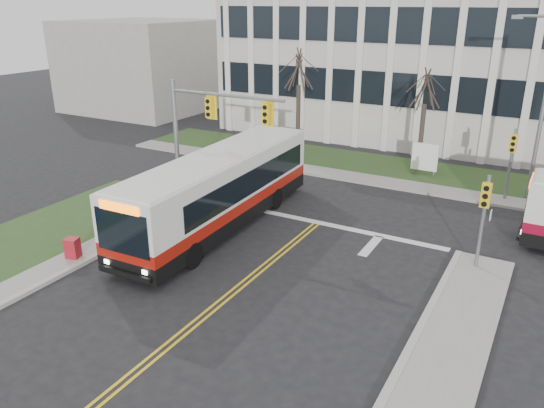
{
  "coord_description": "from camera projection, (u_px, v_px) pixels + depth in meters",
  "views": [
    {
      "loc": [
        9.22,
        -12.69,
        9.7
      ],
      "look_at": [
        -0.52,
        4.73,
        2.0
      ],
      "focal_mm": 35.0,
      "sensor_mm": 36.0,
      "label": 1
    }
  ],
  "objects": [
    {
      "name": "tree_left",
      "position": [
        299.0,
        71.0,
        33.43
      ],
      "size": [
        1.8,
        1.8,
        7.7
      ],
      "color": "#42352B",
      "rests_on": "ground"
    },
    {
      "name": "mast_arm_signal",
      "position": [
        203.0,
        124.0,
        24.88
      ],
      "size": [
        6.11,
        0.38,
        6.2
      ],
      "color": "slate",
      "rests_on": "ground"
    },
    {
      "name": "ground",
      "position": [
        218.0,
        305.0,
        18.03
      ],
      "size": [
        120.0,
        120.0,
        0.0
      ],
      "primitive_type": "plane",
      "color": "black",
      "rests_on": "ground"
    },
    {
      "name": "tree_mid",
      "position": [
        426.0,
        90.0,
        30.17
      ],
      "size": [
        1.8,
        1.8,
        6.82
      ],
      "color": "#42352B",
      "rests_on": "ground"
    },
    {
      "name": "directory_sign",
      "position": [
        425.0,
        157.0,
        30.71
      ],
      "size": [
        1.5,
        0.12,
        2.0
      ],
      "color": "slate",
      "rests_on": "ground"
    },
    {
      "name": "signal_pole_near",
      "position": [
        484.0,
        210.0,
        19.46
      ],
      "size": [
        0.34,
        0.39,
        3.8
      ],
      "color": "slate",
      "rests_on": "ground"
    },
    {
      "name": "newspaper_box_red",
      "position": [
        73.0,
        249.0,
        20.96
      ],
      "size": [
        0.61,
        0.58,
        0.95
      ],
      "primitive_type": "cube",
      "rotation": [
        0.0,
        0.0,
        0.3
      ],
      "color": "maroon",
      "rests_on": "ground"
    },
    {
      "name": "building_annex",
      "position": [
        146.0,
        65.0,
        49.6
      ],
      "size": [
        12.0,
        12.0,
        8.0
      ],
      "primitive_type": "cube",
      "color": "#9E9B93",
      "rests_on": "ground"
    },
    {
      "name": "bus_main",
      "position": [
        219.0,
        192.0,
        23.75
      ],
      "size": [
        3.08,
        12.51,
        3.32
      ],
      "primitive_type": null,
      "rotation": [
        0.0,
        0.0,
        0.03
      ],
      "color": "silver",
      "rests_on": "ground"
    },
    {
      "name": "office_building",
      "position": [
        511.0,
        55.0,
        38.01
      ],
      "size": [
        40.0,
        16.0,
        12.0
      ],
      "primitive_type": "cube",
      "color": "beige",
      "rests_on": "ground"
    },
    {
      "name": "streetlight",
      "position": [
        541.0,
        99.0,
        25.69
      ],
      "size": [
        2.15,
        0.25,
        9.2
      ],
      "color": "slate",
      "rests_on": "ground"
    },
    {
      "name": "sidewalk_cross",
      "position": [
        459.0,
        194.0,
        28.1
      ],
      "size": [
        44.0,
        1.6,
        0.14
      ],
      "primitive_type": "cube",
      "color": "#9E9B93",
      "rests_on": "ground"
    },
    {
      "name": "signal_pole_far",
      "position": [
        512.0,
        155.0,
        26.38
      ],
      "size": [
        0.34,
        0.39,
        3.8
      ],
      "color": "slate",
      "rests_on": "ground"
    },
    {
      "name": "building_lawn",
      "position": [
        469.0,
        180.0,
        30.38
      ],
      "size": [
        44.0,
        5.0,
        0.12
      ],
      "primitive_type": "cube",
      "color": "#2C451D",
      "rests_on": "ground"
    }
  ]
}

